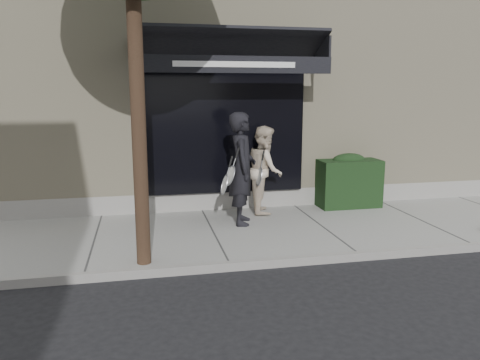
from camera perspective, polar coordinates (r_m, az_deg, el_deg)
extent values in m
plane|color=black|center=(8.82, 9.74, -6.15)|extent=(80.00, 80.00, 0.00)
cube|color=gray|center=(8.80, 9.75, -5.78)|extent=(20.00, 3.00, 0.12)
cube|color=gray|center=(7.45, 14.17, -8.97)|extent=(20.00, 0.10, 0.14)
cube|color=beige|center=(13.21, 1.99, 11.70)|extent=(14.00, 7.00, 5.50)
cube|color=gray|center=(10.30, 6.31, -2.15)|extent=(14.02, 0.42, 0.50)
cube|color=black|center=(9.55, -1.84, 6.31)|extent=(3.20, 0.30, 2.60)
cube|color=gray|center=(9.55, -11.55, 6.10)|extent=(0.08, 0.40, 2.60)
cube|color=gray|center=(10.10, 7.04, 6.49)|extent=(0.08, 0.40, 2.60)
cube|color=gray|center=(9.69, -2.05, 14.31)|extent=(3.36, 0.40, 0.12)
cube|color=black|center=(9.02, -1.27, 16.23)|extent=(3.60, 1.03, 0.55)
cube|color=black|center=(8.50, -0.61, 13.92)|extent=(3.60, 0.05, 0.30)
cube|color=white|center=(8.47, -0.57, 13.93)|extent=(2.20, 0.01, 0.10)
cube|color=black|center=(8.86, -13.09, 15.53)|extent=(0.04, 1.00, 0.45)
cube|color=black|center=(9.50, 9.74, 15.32)|extent=(0.04, 1.00, 0.45)
cube|color=black|center=(10.21, 13.02, -0.35)|extent=(1.30, 0.70, 1.00)
ellipsoid|color=black|center=(10.13, 13.14, 2.42)|extent=(0.71, 0.38, 0.27)
cylinder|color=black|center=(6.53, -12.37, 9.23)|extent=(0.20, 0.20, 4.80)
imported|color=black|center=(8.54, 0.27, 1.39)|extent=(0.63, 0.84, 2.06)
torus|color=silver|center=(8.27, -1.21, 0.54)|extent=(0.19, 0.32, 0.29)
cylinder|color=silver|center=(8.27, -1.21, 0.54)|extent=(0.15, 0.28, 0.26)
cylinder|color=silver|center=(8.27, -1.21, 0.54)|extent=(0.18, 0.06, 0.08)
cylinder|color=black|center=(8.27, -1.21, 0.54)|extent=(0.20, 0.07, 0.10)
torus|color=silver|center=(8.21, -1.90, -0.56)|extent=(0.13, 0.31, 0.30)
cylinder|color=silver|center=(8.21, -1.90, -0.56)|extent=(0.10, 0.27, 0.26)
cylinder|color=silver|center=(8.21, -1.90, -0.56)|extent=(0.18, 0.03, 0.07)
cylinder|color=black|center=(8.21, -1.90, -0.56)|extent=(0.20, 0.04, 0.09)
imported|color=beige|center=(9.39, 3.06, 1.29)|extent=(0.80, 0.95, 1.76)
torus|color=silver|center=(9.06, 2.36, 0.43)|extent=(0.09, 0.31, 0.30)
cylinder|color=silver|center=(9.06, 2.36, 0.43)|extent=(0.06, 0.27, 0.27)
cylinder|color=silver|center=(9.06, 2.36, 0.43)|extent=(0.18, 0.03, 0.05)
cylinder|color=black|center=(9.06, 2.36, 0.43)|extent=(0.20, 0.04, 0.07)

